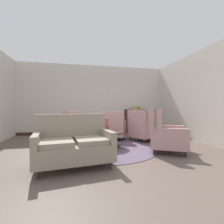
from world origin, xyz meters
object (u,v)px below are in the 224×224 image
Objects in this scene: armchair_near_sideboard at (68,130)px; armchair_far_left at (114,128)px; settee at (74,145)px; armchair_beside_settee at (165,134)px; armchair_back_corner at (142,128)px; gramophone at (138,109)px; porcelain_vase at (107,126)px; coffee_table at (107,134)px; sideboard at (136,122)px.

armchair_far_left is at bearing 132.10° from armchair_near_sideboard.
armchair_beside_settee is at bearing 4.88° from settee.
armchair_back_corner is at bearing -178.38° from armchair_far_left.
armchair_back_corner is 2.51m from armchair_near_sideboard.
settee is at bearing 39.12° from armchair_near_sideboard.
armchair_near_sideboard is at bearing -151.57° from gramophone.
armchair_beside_settee is at bearing -27.67° from porcelain_vase.
armchair_near_sideboard is (-1.11, 0.88, -0.19)m from porcelain_vase.
porcelain_vase is at bearing -115.21° from coffee_table.
coffee_table is 0.60× the size of settee.
sideboard is (0.48, 3.35, 0.02)m from armchair_beside_settee.
armchair_beside_settee is 1.06× the size of sideboard.
sideboard reaches higher than armchair_near_sideboard.
armchair_back_corner is 0.98× the size of armchair_beside_settee.
sideboard is at bearing 54.33° from coffee_table.
armchair_beside_settee is at bearing -99.35° from gramophone.
coffee_table is 0.82× the size of armchair_back_corner.
armchair_back_corner is (1.39, 0.74, -0.18)m from porcelain_vase.
armchair_far_left is at bearing 41.96° from armchair_back_corner.
armchair_near_sideboard reaches higher than settee.
porcelain_vase is 0.64× the size of gramophone.
armchair_near_sideboard is at bearing 33.59° from armchair_far_left.
armchair_back_corner is at bearing 27.98° from porcelain_vase.
armchair_beside_settee is 2.97m from armchair_near_sideboard.
armchair_beside_settee reaches higher than porcelain_vase.
gramophone is at bearing 52.70° from porcelain_vase.
sideboard is 1.87× the size of gramophone.
coffee_table is at bearing 91.84° from armchair_back_corner.
armchair_near_sideboard is at bearing 141.50° from porcelain_vase.
armchair_beside_settee reaches higher than sideboard.
sideboard is 0.64m from gramophone.
settee is 2.14m from armchair_near_sideboard.
armchair_far_left is 2.08m from armchair_beside_settee.
armchair_back_corner reaches higher than coffee_table.
settee is 1.37× the size of armchair_back_corner.
armchair_beside_settee is (2.27, 0.52, 0.04)m from settee.
armchair_near_sideboard is at bearing 143.32° from coffee_table.
gramophone reaches higher than armchair_near_sideboard.
porcelain_vase is 1.24m from armchair_far_left.
coffee_table is 3.18m from sideboard.
settee is (-0.88, -1.25, -0.21)m from porcelain_vase.
settee is at bearing -125.30° from porcelain_vase.
armchair_back_corner is 1.95× the size of gramophone.
coffee_table is 1.59× the size of gramophone.
settee is 2.67× the size of gramophone.
coffee_table is 0.79× the size of armchair_near_sideboard.
armchair_beside_settee is (1.39, -0.73, -0.17)m from porcelain_vase.
porcelain_vase is (-0.02, -0.04, 0.24)m from coffee_table.
armchair_far_left reaches higher than coffee_table.
armchair_near_sideboard is at bearing -149.76° from sideboard.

